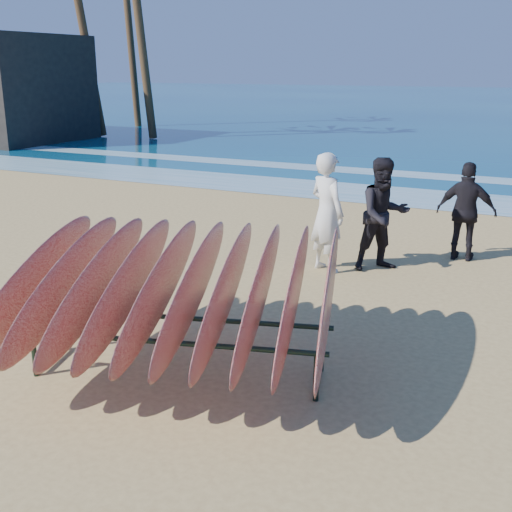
# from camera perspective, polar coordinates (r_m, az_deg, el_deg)

# --- Properties ---
(ground) EXTENTS (120.00, 120.00, 0.00)m
(ground) POSITION_cam_1_polar(r_m,az_deg,el_deg) (7.40, -2.74, -8.67)
(ground) COLOR tan
(ground) RESTS_ON ground
(foam_near) EXTENTS (160.00, 160.00, 0.00)m
(foam_near) POSITION_cam_1_polar(r_m,az_deg,el_deg) (16.49, 14.16, 5.05)
(foam_near) COLOR white
(foam_near) RESTS_ON ground
(foam_far) EXTENTS (160.00, 160.00, 0.00)m
(foam_far) POSITION_cam_1_polar(r_m,az_deg,el_deg) (19.88, 16.32, 6.78)
(foam_far) COLOR white
(foam_far) RESTS_ON ground
(surfboard_rack) EXTENTS (3.86, 3.71, 1.58)m
(surfboard_rack) POSITION_cam_1_polar(r_m,az_deg,el_deg) (6.64, -7.06, -2.94)
(surfboard_rack) COLOR black
(surfboard_rack) RESTS_ON ground
(person_white) EXTENTS (0.82, 0.74, 1.89)m
(person_white) POSITION_cam_1_polar(r_m,az_deg,el_deg) (10.12, 6.32, 3.85)
(person_white) COLOR silver
(person_white) RESTS_ON ground
(person_dark_a) EXTENTS (1.10, 1.09, 1.80)m
(person_dark_a) POSITION_cam_1_polar(r_m,az_deg,el_deg) (10.33, 11.26, 3.63)
(person_dark_a) COLOR black
(person_dark_a) RESTS_ON ground
(person_dark_b) EXTENTS (0.97, 0.41, 1.65)m
(person_dark_b) POSITION_cam_1_polar(r_m,az_deg,el_deg) (11.22, 18.19, 3.76)
(person_dark_b) COLOR black
(person_dark_b) RESTS_ON ground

